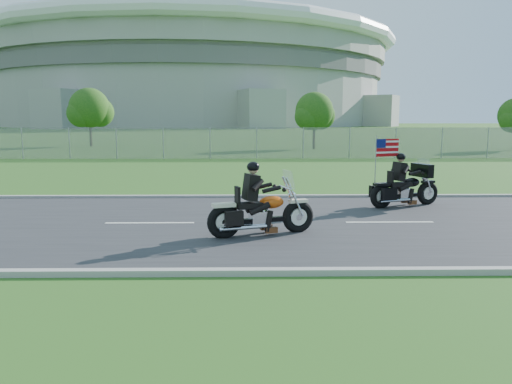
{
  "coord_description": "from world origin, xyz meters",
  "views": [
    {
      "loc": [
        0.46,
        -12.18,
        2.64
      ],
      "look_at": [
        0.65,
        0.0,
        0.82
      ],
      "focal_mm": 35.0,
      "sensor_mm": 36.0,
      "label": 1
    }
  ],
  "objects": [
    {
      "name": "motorcycle_lead",
      "position": [
        0.72,
        -1.27,
        0.54
      ],
      "size": [
        2.45,
        1.14,
        1.7
      ],
      "rotation": [
        0.0,
        0.0,
        0.32
      ],
      "color": "black",
      "rests_on": "ground"
    },
    {
      "name": "tree_fence_near",
      "position": [
        6.04,
        30.04,
        2.97
      ],
      "size": [
        3.52,
        3.28,
        4.75
      ],
      "color": "#382316",
      "rests_on": "ground"
    },
    {
      "name": "motorcycle_follow",
      "position": [
        5.09,
        2.33,
        0.56
      ],
      "size": [
        2.31,
        1.22,
        2.01
      ],
      "rotation": [
        0.0,
        0.0,
        0.37
      ],
      "color": "black",
      "rests_on": "ground"
    },
    {
      "name": "fence",
      "position": [
        -5.0,
        20.0,
        1.0
      ],
      "size": [
        60.0,
        0.03,
        2.0
      ],
      "primitive_type": "cube",
      "color": "gray",
      "rests_on": "ground"
    },
    {
      "name": "tree_fence_mid",
      "position": [
        -13.95,
        34.04,
        3.3
      ],
      "size": [
        3.96,
        3.69,
        5.3
      ],
      "color": "#382316",
      "rests_on": "ground"
    },
    {
      "name": "road",
      "position": [
        0.0,
        0.0,
        0.02
      ],
      "size": [
        120.0,
        8.0,
        0.04
      ],
      "primitive_type": "cube",
      "color": "#28282B",
      "rests_on": "ground"
    },
    {
      "name": "stadium",
      "position": [
        -20.0,
        170.0,
        15.58
      ],
      "size": [
        140.4,
        140.4,
        29.2
      ],
      "color": "#A3A099",
      "rests_on": "ground"
    },
    {
      "name": "ground",
      "position": [
        0.0,
        0.0,
        0.0
      ],
      "size": [
        420.0,
        420.0,
        0.0
      ],
      "primitive_type": "plane",
      "color": "#244816",
      "rests_on": "ground"
    },
    {
      "name": "curb_south",
      "position": [
        0.0,
        -4.05,
        0.05
      ],
      "size": [
        120.0,
        0.18,
        0.12
      ],
      "primitive_type": "cube",
      "color": "#9E9B93",
      "rests_on": "ground"
    },
    {
      "name": "curb_north",
      "position": [
        0.0,
        4.05,
        0.05
      ],
      "size": [
        120.0,
        0.18,
        0.12
      ],
      "primitive_type": "cube",
      "color": "#9E9B93",
      "rests_on": "ground"
    }
  ]
}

